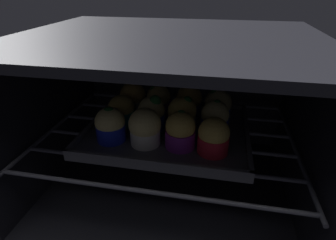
{
  "coord_description": "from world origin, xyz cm",
  "views": [
    {
      "loc": [
        10.05,
        -29.56,
        44.77
      ],
      "look_at": [
        0.0,
        21.77,
        17.32
      ],
      "focal_mm": 28.72,
      "sensor_mm": 36.0,
      "label": 1
    }
  ],
  "objects_px": {
    "muffin_row1_col2": "(182,115)",
    "muffin_row2_col0": "(133,98)",
    "muffin_row0_col0": "(110,125)",
    "muffin_row1_col3": "(215,118)",
    "muffin_row0_col2": "(180,131)",
    "muffin_row1_col1": "(152,113)",
    "muffin_row0_col1": "(145,128)",
    "muffin_row1_col0": "(122,111)",
    "muffin_row2_col2": "(189,102)",
    "muffin_row0_col3": "(214,137)",
    "muffin_row2_col3": "(218,106)",
    "muffin_row2_col1": "(159,101)",
    "baking_tray": "(168,130)"
  },
  "relations": [
    {
      "from": "muffin_row1_col0",
      "to": "muffin_row2_col0",
      "type": "xyz_separation_m",
      "value": [
        0.01,
        0.06,
        0.01
      ]
    },
    {
      "from": "muffin_row1_col1",
      "to": "muffin_row2_col3",
      "type": "distance_m",
      "value": 0.16
    },
    {
      "from": "muffin_row0_col1",
      "to": "muffin_row2_col0",
      "type": "relative_size",
      "value": 0.98
    },
    {
      "from": "muffin_row0_col1",
      "to": "muffin_row1_col0",
      "type": "relative_size",
      "value": 1.1
    },
    {
      "from": "muffin_row1_col2",
      "to": "muffin_row0_col1",
      "type": "bearing_deg",
      "value": -132.82
    },
    {
      "from": "muffin_row2_col1",
      "to": "muffin_row2_col2",
      "type": "relative_size",
      "value": 0.96
    },
    {
      "from": "muffin_row0_col1",
      "to": "muffin_row2_col2",
      "type": "bearing_deg",
      "value": 63.81
    },
    {
      "from": "muffin_row1_col1",
      "to": "muffin_row0_col0",
      "type": "bearing_deg",
      "value": -136.8
    },
    {
      "from": "muffin_row0_col3",
      "to": "muffin_row1_col0",
      "type": "bearing_deg",
      "value": 160.28
    },
    {
      "from": "muffin_row0_col2",
      "to": "muffin_row1_col1",
      "type": "height_order",
      "value": "muffin_row1_col1"
    },
    {
      "from": "muffin_row0_col3",
      "to": "muffin_row2_col2",
      "type": "bearing_deg",
      "value": 114.15
    },
    {
      "from": "muffin_row0_col3",
      "to": "muffin_row1_col1",
      "type": "height_order",
      "value": "muffin_row1_col1"
    },
    {
      "from": "muffin_row1_col1",
      "to": "muffin_row2_col2",
      "type": "height_order",
      "value": "muffin_row1_col1"
    },
    {
      "from": "muffin_row1_col3",
      "to": "muffin_row2_col0",
      "type": "bearing_deg",
      "value": 162.64
    },
    {
      "from": "muffin_row0_col3",
      "to": "muffin_row1_col3",
      "type": "bearing_deg",
      "value": 90.65
    },
    {
      "from": "muffin_row1_col2",
      "to": "muffin_row2_col0",
      "type": "bearing_deg",
      "value": 153.58
    },
    {
      "from": "muffin_row2_col1",
      "to": "muffin_row2_col0",
      "type": "bearing_deg",
      "value": -175.3
    },
    {
      "from": "muffin_row0_col0",
      "to": "muffin_row0_col2",
      "type": "relative_size",
      "value": 0.97
    },
    {
      "from": "muffin_row0_col1",
      "to": "muffin_row2_col2",
      "type": "distance_m",
      "value": 0.16
    },
    {
      "from": "muffin_row0_col0",
      "to": "muffin_row0_col2",
      "type": "distance_m",
      "value": 0.14
    },
    {
      "from": "muffin_row2_col2",
      "to": "muffin_row1_col3",
      "type": "bearing_deg",
      "value": -47.51
    },
    {
      "from": "muffin_row0_col0",
      "to": "muffin_row0_col1",
      "type": "relative_size",
      "value": 0.97
    },
    {
      "from": "muffin_row1_col1",
      "to": "muffin_row1_col2",
      "type": "height_order",
      "value": "same"
    },
    {
      "from": "muffin_row2_col2",
      "to": "baking_tray",
      "type": "bearing_deg",
      "value": -116.76
    },
    {
      "from": "muffin_row1_col0",
      "to": "muffin_row2_col0",
      "type": "height_order",
      "value": "muffin_row2_col0"
    },
    {
      "from": "muffin_row1_col0",
      "to": "muffin_row2_col2",
      "type": "relative_size",
      "value": 0.9
    },
    {
      "from": "muffin_row0_col2",
      "to": "muffin_row1_col1",
      "type": "distance_m",
      "value": 0.1
    },
    {
      "from": "muffin_row0_col3",
      "to": "muffin_row0_col0",
      "type": "bearing_deg",
      "value": 178.75
    },
    {
      "from": "muffin_row2_col2",
      "to": "muffin_row2_col3",
      "type": "relative_size",
      "value": 1.04
    },
    {
      "from": "muffin_row2_col0",
      "to": "baking_tray",
      "type": "bearing_deg",
      "value": -33.12
    },
    {
      "from": "muffin_row1_col0",
      "to": "muffin_row2_col2",
      "type": "height_order",
      "value": "muffin_row2_col2"
    },
    {
      "from": "muffin_row1_col3",
      "to": "muffin_row2_col0",
      "type": "height_order",
      "value": "muffin_row2_col0"
    },
    {
      "from": "muffin_row0_col1",
      "to": "muffin_row0_col2",
      "type": "height_order",
      "value": "same"
    },
    {
      "from": "muffin_row2_col2",
      "to": "muffin_row1_col0",
      "type": "bearing_deg",
      "value": -153.87
    },
    {
      "from": "muffin_row0_col0",
      "to": "muffin_row1_col3",
      "type": "bearing_deg",
      "value": 18.82
    },
    {
      "from": "muffin_row1_col0",
      "to": "muffin_row1_col2",
      "type": "xyz_separation_m",
      "value": [
        0.14,
        -0.0,
        0.01
      ]
    },
    {
      "from": "muffin_row0_col0",
      "to": "muffin_row1_col2",
      "type": "xyz_separation_m",
      "value": [
        0.14,
        0.07,
        0.0
      ]
    },
    {
      "from": "muffin_row1_col2",
      "to": "muffin_row2_col1",
      "type": "bearing_deg",
      "value": 133.92
    },
    {
      "from": "muffin_row1_col0",
      "to": "muffin_row1_col1",
      "type": "bearing_deg",
      "value": -3.77
    },
    {
      "from": "muffin_row1_col0",
      "to": "muffin_row2_col3",
      "type": "bearing_deg",
      "value": 17.22
    },
    {
      "from": "muffin_row1_col3",
      "to": "muffin_row2_col1",
      "type": "bearing_deg",
      "value": 153.69
    },
    {
      "from": "muffin_row0_col0",
      "to": "muffin_row2_col0",
      "type": "xyz_separation_m",
      "value": [
        0.01,
        0.13,
        0.0
      ]
    },
    {
      "from": "muffin_row0_col0",
      "to": "muffin_row2_col2",
      "type": "height_order",
      "value": "muffin_row2_col2"
    },
    {
      "from": "muffin_row1_col2",
      "to": "muffin_row0_col2",
      "type": "bearing_deg",
      "value": -84.32
    },
    {
      "from": "muffin_row2_col2",
      "to": "muffin_row1_col2",
      "type": "bearing_deg",
      "value": -94.5
    },
    {
      "from": "muffin_row0_col3",
      "to": "muffin_row2_col2",
      "type": "distance_m",
      "value": 0.16
    },
    {
      "from": "muffin_row1_col3",
      "to": "muffin_row2_col3",
      "type": "distance_m",
      "value": 0.07
    },
    {
      "from": "baking_tray",
      "to": "muffin_row1_col1",
      "type": "relative_size",
      "value": 4.4
    },
    {
      "from": "muffin_row0_col1",
      "to": "muffin_row2_col2",
      "type": "xyz_separation_m",
      "value": [
        0.07,
        0.14,
        0.0
      ]
    },
    {
      "from": "muffin_row1_col0",
      "to": "muffin_row1_col3",
      "type": "distance_m",
      "value": 0.21
    }
  ]
}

